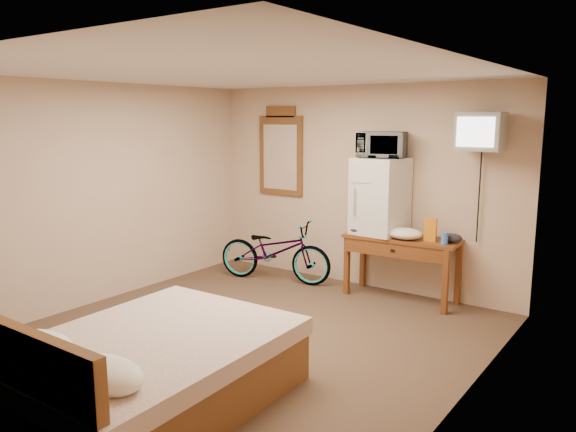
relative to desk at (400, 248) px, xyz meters
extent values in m
plane|color=#482E24|center=(-0.72, -2.00, -0.63)|extent=(4.60, 4.60, 0.00)
plane|color=silver|center=(-0.72, -2.00, 1.87)|extent=(4.60, 4.60, 0.00)
cube|color=#D0B393|center=(-0.72, 0.30, 0.62)|extent=(4.20, 0.04, 2.50)
cube|color=#D0B393|center=(-2.82, -2.00, 0.62)|extent=(0.04, 4.60, 2.50)
cube|color=#D0B393|center=(1.38, -2.00, 0.62)|extent=(0.04, 4.60, 2.50)
cube|color=silver|center=(-0.80, 0.29, 0.29)|extent=(0.08, 0.01, 0.13)
cube|color=brown|center=(0.00, 0.04, 0.10)|extent=(1.34, 0.59, 0.04)
cube|color=brown|center=(-0.61, -0.16, -0.27)|extent=(0.06, 0.06, 0.71)
cube|color=brown|center=(0.61, -0.16, -0.27)|extent=(0.06, 0.06, 0.71)
cube|color=brown|center=(-0.61, 0.24, -0.27)|extent=(0.06, 0.06, 0.71)
cube|color=brown|center=(0.61, 0.24, -0.27)|extent=(0.06, 0.06, 0.71)
cube|color=brown|center=(0.00, -0.18, 0.00)|extent=(1.19, 0.12, 0.16)
cube|color=black|center=(0.00, -0.20, 0.00)|extent=(0.05, 0.02, 0.03)
cube|color=silver|center=(-0.30, 0.05, 0.57)|extent=(0.60, 0.58, 0.90)
cube|color=#979792|center=(-0.30, -0.22, 0.75)|extent=(0.55, 0.01, 0.00)
cylinder|color=#979792|center=(-0.49, -0.22, 0.52)|extent=(0.02, 0.02, 0.32)
imported|color=silver|center=(-0.30, 0.05, 1.17)|extent=(0.62, 0.49, 0.30)
cube|color=orange|center=(0.35, 0.00, 0.25)|extent=(0.14, 0.10, 0.26)
cylinder|color=#3A6FC8|center=(0.54, -0.06, 0.19)|extent=(0.07, 0.07, 0.13)
ellipsoid|color=silver|center=(0.08, -0.07, 0.19)|extent=(0.41, 0.31, 0.13)
ellipsoid|color=black|center=(-0.49, -0.10, 0.17)|extent=(0.26, 0.20, 0.10)
ellipsoid|color=black|center=(0.57, 0.07, 0.17)|extent=(0.22, 0.18, 0.10)
cube|color=black|center=(0.84, 0.28, 1.24)|extent=(0.14, 0.02, 0.14)
cylinder|color=black|center=(0.84, 0.24, 1.24)|extent=(0.05, 0.30, 0.05)
cube|color=#979792|center=(0.84, 0.02, 1.34)|extent=(0.46, 0.39, 0.39)
cube|color=white|center=(0.84, -0.17, 1.34)|extent=(0.37, 0.02, 0.30)
cube|color=black|center=(0.84, 0.21, 1.34)|extent=(0.28, 0.02, 0.24)
cube|color=brown|center=(-1.91, 0.27, 0.97)|extent=(0.70, 0.04, 1.06)
cube|color=brown|center=(-1.91, 0.27, 1.55)|extent=(0.47, 0.04, 0.15)
cube|color=white|center=(-1.91, 0.25, 0.95)|extent=(0.55, 0.01, 0.87)
imported|color=black|center=(-1.64, -0.23, -0.23)|extent=(1.61, 0.88, 0.80)
cube|color=brown|center=(-0.48, -3.30, -0.43)|extent=(1.55, 2.04, 0.40)
cube|color=#F5E1BE|center=(-0.48, -3.30, -0.18)|extent=(1.60, 2.08, 0.14)
cube|color=brown|center=(-0.48, -4.26, -0.08)|extent=(1.50, 0.08, 0.70)
ellipsoid|color=white|center=(-0.83, -3.95, -0.05)|extent=(0.57, 0.35, 0.20)
ellipsoid|color=white|center=(-0.13, -3.95, -0.05)|extent=(0.57, 0.35, 0.20)
camera|label=1|loc=(2.61, -5.88, 1.49)|focal=35.00mm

